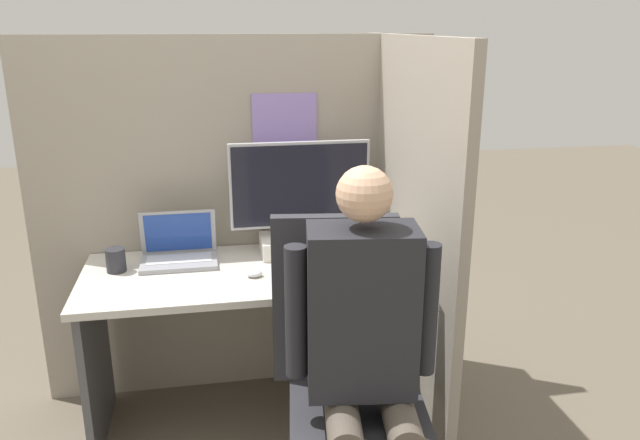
{
  "coord_description": "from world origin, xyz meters",
  "views": [
    {
      "loc": [
        -0.11,
        -2.12,
        1.7
      ],
      "look_at": [
        0.3,
        0.16,
        0.97
      ],
      "focal_mm": 35.0,
      "sensor_mm": 36.0,
      "label": 1
    }
  ],
  "objects": [
    {
      "name": "cubicle_panel_back",
      "position": [
        0.0,
        0.65,
        0.83
      ],
      "size": [
        1.81,
        0.05,
        1.66
      ],
      "color": "gray",
      "rests_on": "ground"
    },
    {
      "name": "cubicle_panel_right",
      "position": [
        0.68,
        0.25,
        0.83
      ],
      "size": [
        0.04,
        1.24,
        1.66
      ],
      "color": "gray",
      "rests_on": "ground"
    },
    {
      "name": "desk",
      "position": [
        0.0,
        0.31,
        0.53
      ],
      "size": [
        1.31,
        0.62,
        0.72
      ],
      "color": "beige",
      "rests_on": "ground"
    },
    {
      "name": "paper_box",
      "position": [
        0.27,
        0.47,
        0.76
      ],
      "size": [
        0.35,
        0.2,
        0.08
      ],
      "color": "white",
      "rests_on": "desk"
    },
    {
      "name": "monitor",
      "position": [
        0.27,
        0.48,
        1.02
      ],
      "size": [
        0.61,
        0.19,
        0.42
      ],
      "color": "#B2B2B7",
      "rests_on": "paper_box"
    },
    {
      "name": "laptop",
      "position": [
        -0.26,
        0.45,
        0.76
      ],
      "size": [
        0.32,
        0.2,
        0.22
      ],
      "color": "#99999E",
      "rests_on": "desk"
    },
    {
      "name": "mouse",
      "position": [
        0.05,
        0.23,
        0.73
      ],
      "size": [
        0.07,
        0.05,
        0.03
      ],
      "color": "silver",
      "rests_on": "desk"
    },
    {
      "name": "stapler",
      "position": [
        0.55,
        0.41,
        0.75
      ],
      "size": [
        0.04,
        0.13,
        0.06
      ],
      "color": "#2D2D33",
      "rests_on": "desk"
    },
    {
      "name": "carrot_toy",
      "position": [
        0.19,
        0.1,
        0.74
      ],
      "size": [
        0.04,
        0.16,
        0.04
      ],
      "color": "orange",
      "rests_on": "desk"
    },
    {
      "name": "office_chair",
      "position": [
        0.32,
        -0.3,
        0.54
      ],
      "size": [
        0.54,
        0.59,
        1.08
      ],
      "color": "#2D2D33",
      "rests_on": "ground"
    },
    {
      "name": "person",
      "position": [
        0.34,
        -0.46,
        0.75
      ],
      "size": [
        0.48,
        0.42,
        1.31
      ],
      "color": "brown",
      "rests_on": "ground"
    },
    {
      "name": "pen_cup",
      "position": [
        -0.51,
        0.39,
        0.77
      ],
      "size": [
        0.08,
        0.08,
        0.1
      ],
      "color": "#28282D",
      "rests_on": "desk"
    }
  ]
}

